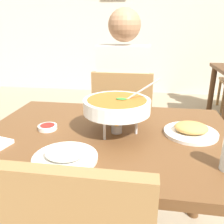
{
  "coord_description": "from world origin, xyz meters",
  "views": [
    {
      "loc": [
        0.17,
        -0.99,
        1.2
      ],
      "look_at": [
        0.0,
        0.15,
        0.78
      ],
      "focal_mm": 38.28,
      "sensor_mm": 36.0,
      "label": 1
    }
  ],
  "objects_px": {
    "appetizer_plate": "(191,130)",
    "chair_diner_main": "(123,121)",
    "dining_table_main": "(107,155)",
    "rice_plate": "(65,155)",
    "curry_bowl": "(117,106)",
    "diner_main": "(124,90)",
    "sauce_dish": "(47,127)"
  },
  "relations": [
    {
      "from": "chair_diner_main",
      "to": "sauce_dish",
      "type": "xyz_separation_m",
      "value": [
        -0.29,
        -0.7,
        0.23
      ]
    },
    {
      "from": "dining_table_main",
      "to": "sauce_dish",
      "type": "distance_m",
      "value": 0.31
    },
    {
      "from": "sauce_dish",
      "to": "diner_main",
      "type": "bearing_deg",
      "value": 68.59
    },
    {
      "from": "appetizer_plate",
      "to": "chair_diner_main",
      "type": "bearing_deg",
      "value": 120.08
    },
    {
      "from": "sauce_dish",
      "to": "dining_table_main",
      "type": "bearing_deg",
      "value": 0.59
    },
    {
      "from": "dining_table_main",
      "to": "diner_main",
      "type": "distance_m",
      "value": 0.74
    },
    {
      "from": "chair_diner_main",
      "to": "curry_bowl",
      "type": "relative_size",
      "value": 2.71
    },
    {
      "from": "chair_diner_main",
      "to": "curry_bowl",
      "type": "bearing_deg",
      "value": -86.42
    },
    {
      "from": "diner_main",
      "to": "rice_plate",
      "type": "bearing_deg",
      "value": -96.5
    },
    {
      "from": "curry_bowl",
      "to": "rice_plate",
      "type": "relative_size",
      "value": 1.39
    },
    {
      "from": "chair_diner_main",
      "to": "appetizer_plate",
      "type": "xyz_separation_m",
      "value": [
        0.38,
        -0.65,
        0.24
      ]
    },
    {
      "from": "dining_table_main",
      "to": "appetizer_plate",
      "type": "height_order",
      "value": "appetizer_plate"
    },
    {
      "from": "diner_main",
      "to": "sauce_dish",
      "type": "relative_size",
      "value": 14.56
    },
    {
      "from": "dining_table_main",
      "to": "chair_diner_main",
      "type": "distance_m",
      "value": 0.71
    },
    {
      "from": "appetizer_plate",
      "to": "rice_plate",
      "type": "bearing_deg",
      "value": -148.61
    },
    {
      "from": "curry_bowl",
      "to": "diner_main",
      "type": "bearing_deg",
      "value": 93.41
    },
    {
      "from": "chair_diner_main",
      "to": "appetizer_plate",
      "type": "height_order",
      "value": "chair_diner_main"
    },
    {
      "from": "dining_table_main",
      "to": "rice_plate",
      "type": "height_order",
      "value": "rice_plate"
    },
    {
      "from": "curry_bowl",
      "to": "appetizer_plate",
      "type": "xyz_separation_m",
      "value": [
        0.34,
        0.03,
        -0.11
      ]
    },
    {
      "from": "appetizer_plate",
      "to": "diner_main",
      "type": "bearing_deg",
      "value": 118.88
    },
    {
      "from": "diner_main",
      "to": "rice_plate",
      "type": "distance_m",
      "value": 0.99
    },
    {
      "from": "chair_diner_main",
      "to": "diner_main",
      "type": "relative_size",
      "value": 0.69
    },
    {
      "from": "dining_table_main",
      "to": "rice_plate",
      "type": "xyz_separation_m",
      "value": [
        -0.11,
        -0.25,
        0.14
      ]
    },
    {
      "from": "rice_plate",
      "to": "appetizer_plate",
      "type": "distance_m",
      "value": 0.57
    },
    {
      "from": "rice_plate",
      "to": "appetizer_plate",
      "type": "xyz_separation_m",
      "value": [
        0.49,
        0.3,
        0.0
      ]
    },
    {
      "from": "dining_table_main",
      "to": "rice_plate",
      "type": "relative_size",
      "value": 4.82
    },
    {
      "from": "dining_table_main",
      "to": "chair_diner_main",
      "type": "height_order",
      "value": "chair_diner_main"
    },
    {
      "from": "curry_bowl",
      "to": "rice_plate",
      "type": "height_order",
      "value": "curry_bowl"
    },
    {
      "from": "dining_table_main",
      "to": "sauce_dish",
      "type": "relative_size",
      "value": 12.85
    },
    {
      "from": "diner_main",
      "to": "appetizer_plate",
      "type": "bearing_deg",
      "value": -61.12
    },
    {
      "from": "appetizer_plate",
      "to": "sauce_dish",
      "type": "height_order",
      "value": "appetizer_plate"
    },
    {
      "from": "dining_table_main",
      "to": "curry_bowl",
      "type": "height_order",
      "value": "curry_bowl"
    }
  ]
}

